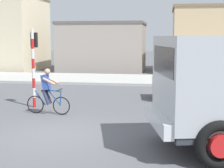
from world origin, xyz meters
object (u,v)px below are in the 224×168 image
traffic_light_pole (34,57)px  car_red_near (198,82)px  cyclist (48,91)px  pedestrian_near_kerb (220,81)px

traffic_light_pole → car_red_near: 7.45m
cyclist → traffic_light_pole: 1.97m
traffic_light_pole → pedestrian_near_kerb: bearing=21.9°
traffic_light_pole → pedestrian_near_kerb: traffic_light_pole is taller
cyclist → traffic_light_pole: traffic_light_pole is taller
cyclist → car_red_near: cyclist is taller
car_red_near → pedestrian_near_kerb: bearing=18.8°
traffic_light_pole → pedestrian_near_kerb: size_ratio=1.98×
car_red_near → cyclist: bearing=-145.3°
car_red_near → pedestrian_near_kerb: pedestrian_near_kerb is taller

